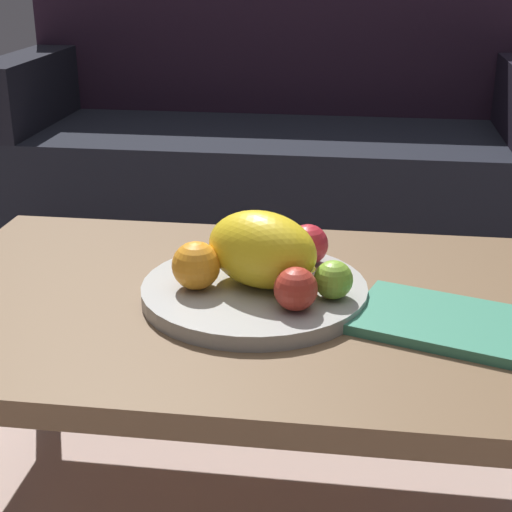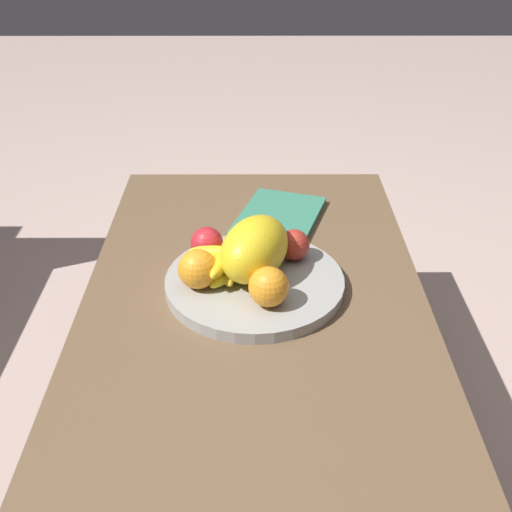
# 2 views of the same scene
# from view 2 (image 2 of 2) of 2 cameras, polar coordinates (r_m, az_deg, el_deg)

# --- Properties ---
(ground_plane) EXTENTS (8.00, 8.00, 0.00)m
(ground_plane) POSITION_cam_2_polar(r_m,az_deg,el_deg) (1.59, -0.05, -15.10)
(ground_plane) COLOR #BCA095
(coffee_table) EXTENTS (1.11, 0.69, 0.41)m
(coffee_table) POSITION_cam_2_polar(r_m,az_deg,el_deg) (1.34, -0.05, -4.32)
(coffee_table) COLOR brown
(coffee_table) RESTS_ON ground_plane
(fruit_bowl) EXTENTS (0.37, 0.37, 0.03)m
(fruit_bowl) POSITION_cam_2_polar(r_m,az_deg,el_deg) (1.31, -0.00, -2.32)
(fruit_bowl) COLOR #9F9F9A
(fruit_bowl) RESTS_ON coffee_table
(melon_large_front) EXTENTS (0.22, 0.19, 0.12)m
(melon_large_front) POSITION_cam_2_polar(r_m,az_deg,el_deg) (1.28, 0.11, 0.65)
(melon_large_front) COLOR yellow
(melon_large_front) RESTS_ON fruit_bowl
(orange_front) EXTENTS (0.08, 0.08, 0.08)m
(orange_front) POSITION_cam_2_polar(r_m,az_deg,el_deg) (1.21, 1.21, -2.76)
(orange_front) COLOR orange
(orange_front) RESTS_ON fruit_bowl
(orange_left) EXTENTS (0.08, 0.08, 0.08)m
(orange_left) POSITION_cam_2_polar(r_m,az_deg,el_deg) (1.26, -5.12, -1.16)
(orange_left) COLOR orange
(orange_left) RESTS_ON fruit_bowl
(apple_front) EXTENTS (0.07, 0.07, 0.07)m
(apple_front) POSITION_cam_2_polar(r_m,az_deg,el_deg) (1.35, -4.33, 1.13)
(apple_front) COLOR red
(apple_front) RESTS_ON fruit_bowl
(apple_left) EXTENTS (0.06, 0.06, 0.06)m
(apple_left) POSITION_cam_2_polar(r_m,az_deg,el_deg) (1.40, 1.33, 2.02)
(apple_left) COLOR #7DAF33
(apple_left) RESTS_ON fruit_bowl
(apple_right) EXTENTS (0.07, 0.07, 0.07)m
(apple_right) POSITION_cam_2_polar(r_m,az_deg,el_deg) (1.35, 3.45, 0.99)
(apple_right) COLOR #AD3225
(apple_right) RESTS_ON fruit_bowl
(banana_bunch) EXTENTS (0.17, 0.15, 0.06)m
(banana_bunch) POSITION_cam_2_polar(r_m,az_deg,el_deg) (1.30, -2.59, -0.55)
(banana_bunch) COLOR yellow
(banana_bunch) RESTS_ON fruit_bowl
(magazine) EXTENTS (0.29, 0.25, 0.02)m
(magazine) POSITION_cam_2_polar(r_m,az_deg,el_deg) (1.56, 2.08, 3.46)
(magazine) COLOR #398165
(magazine) RESTS_ON coffee_table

